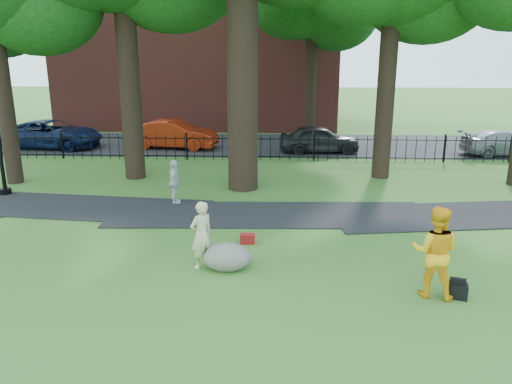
{
  "coord_description": "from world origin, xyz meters",
  "views": [
    {
      "loc": [
        1.25,
        -11.05,
        5.03
      ],
      "look_at": [
        0.7,
        2.0,
        1.29
      ],
      "focal_mm": 35.0,
      "sensor_mm": 36.0,
      "label": 1
    }
  ],
  "objects_px": {
    "man": "(435,252)",
    "boulder": "(226,255)",
    "woman": "(201,235)",
    "red_sedan": "(174,134)"
  },
  "relations": [
    {
      "from": "man",
      "to": "boulder",
      "type": "relative_size",
      "value": 1.71
    },
    {
      "from": "boulder",
      "to": "man",
      "type": "bearing_deg",
      "value": -14.84
    },
    {
      "from": "woman",
      "to": "man",
      "type": "relative_size",
      "value": 0.83
    },
    {
      "from": "man",
      "to": "red_sedan",
      "type": "height_order",
      "value": "man"
    },
    {
      "from": "man",
      "to": "boulder",
      "type": "distance_m",
      "value": 4.67
    },
    {
      "from": "woman",
      "to": "boulder",
      "type": "height_order",
      "value": "woman"
    },
    {
      "from": "woman",
      "to": "red_sedan",
      "type": "bearing_deg",
      "value": -118.86
    },
    {
      "from": "boulder",
      "to": "woman",
      "type": "bearing_deg",
      "value": 176.05
    },
    {
      "from": "woman",
      "to": "boulder",
      "type": "xyz_separation_m",
      "value": [
        0.59,
        -0.04,
        -0.48
      ]
    },
    {
      "from": "woman",
      "to": "man",
      "type": "height_order",
      "value": "man"
    }
  ]
}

